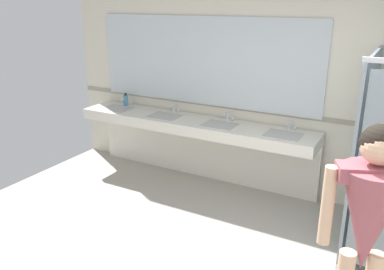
{
  "coord_description": "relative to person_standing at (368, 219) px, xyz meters",
  "views": [
    {
      "loc": [
        0.67,
        -2.25,
        2.4
      ],
      "look_at": [
        -1.26,
        1.24,
        1.05
      ],
      "focal_mm": 37.48,
      "sensor_mm": 36.0,
      "label": 1
    }
  ],
  "objects": [
    {
      "name": "wall_back",
      "position": [
        -0.57,
        2.33,
        0.32
      ],
      "size": [
        7.75,
        0.12,
        2.81
      ],
      "primitive_type": "cube",
      "color": "beige",
      "rests_on": "ground_plane"
    },
    {
      "name": "wall_back_tile_band",
      "position": [
        -0.57,
        2.27,
        -0.04
      ],
      "size": [
        7.75,
        0.01,
        0.06
      ],
      "primitive_type": "cube",
      "color": "#9E937F",
      "rests_on": "wall_back"
    },
    {
      "name": "vanity_counter",
      "position": [
        -2.35,
        2.05,
        -0.43
      ],
      "size": [
        3.3,
        0.58,
        1.01
      ],
      "color": "silver",
      "rests_on": "ground_plane"
    },
    {
      "name": "mirror_panel",
      "position": [
        -2.35,
        2.26,
        0.53
      ],
      "size": [
        3.2,
        0.02,
        1.15
      ],
      "primitive_type": "cube",
      "color": "silver",
      "rests_on": "wall_back"
    },
    {
      "name": "person_standing",
      "position": [
        0.0,
        0.0,
        0.0
      ],
      "size": [
        0.56,
        0.52,
        1.71
      ],
      "color": "#DBAD89",
      "rests_on": "ground_plane"
    },
    {
      "name": "soap_dispenser",
      "position": [
        -3.58,
        2.14,
        -0.12
      ],
      "size": [
        0.07,
        0.07,
        0.19
      ],
      "color": "teal",
      "rests_on": "vanity_counter"
    }
  ]
}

